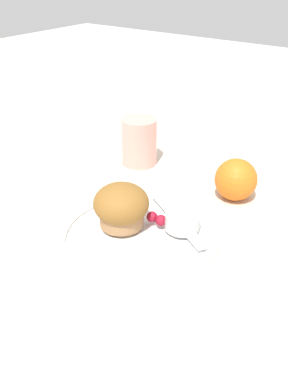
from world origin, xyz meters
The scene contains 8 objects.
ground_plane centered at (0.00, 0.00, 0.00)m, with size 3.00×3.00×0.00m, color beige.
plate centered at (0.02, -0.01, 0.01)m, with size 0.22×0.22×0.02m.
muffin centered at (-0.02, -0.01, 0.05)m, with size 0.08×0.08×0.06m.
cream_ramekin centered at (0.06, 0.04, 0.03)m, with size 0.05×0.05×0.02m.
berry_pair centered at (0.02, 0.03, 0.03)m, with size 0.03×0.02×0.02m.
butter_knife centered at (0.04, 0.06, 0.02)m, with size 0.16×0.10×0.00m.
orange_fruit centered at (0.07, 0.19, 0.04)m, with size 0.07×0.07×0.07m.
juice_glass centered at (-0.15, 0.21, 0.05)m, with size 0.07×0.07×0.09m.
Camera 1 is at (0.32, -0.41, 0.37)m, focal length 40.00 mm.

